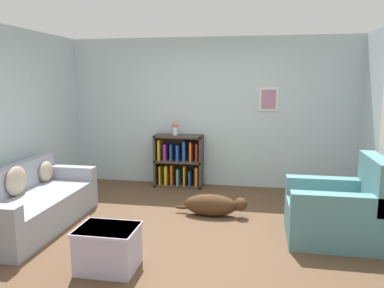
# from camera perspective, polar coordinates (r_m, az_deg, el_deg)

# --- Properties ---
(ground_plane) EXTENTS (14.00, 14.00, 0.00)m
(ground_plane) POSITION_cam_1_polar(r_m,az_deg,el_deg) (4.78, -0.87, -13.33)
(ground_plane) COLOR brown
(wall_back) EXTENTS (5.60, 0.13, 2.60)m
(wall_back) POSITION_cam_1_polar(r_m,az_deg,el_deg) (6.64, 2.85, 4.80)
(wall_back) COLOR silver
(wall_back) RESTS_ON ground_plane
(couch) EXTENTS (0.85, 1.94, 0.79)m
(couch) POSITION_cam_1_polar(r_m,az_deg,el_deg) (5.28, -23.44, -8.52)
(couch) COLOR #9399A3
(couch) RESTS_ON ground_plane
(bookshelf) EXTENTS (0.84, 0.34, 0.92)m
(bookshelf) POSITION_cam_1_polar(r_m,az_deg,el_deg) (6.64, -2.00, -2.71)
(bookshelf) COLOR #42382D
(bookshelf) RESTS_ON ground_plane
(recliner_chair) EXTENTS (1.05, 0.88, 1.01)m
(recliner_chair) POSITION_cam_1_polar(r_m,az_deg,el_deg) (4.78, 21.53, -9.56)
(recliner_chair) COLOR slate
(recliner_chair) RESTS_ON ground_plane
(coffee_table) EXTENTS (0.59, 0.47, 0.44)m
(coffee_table) POSITION_cam_1_polar(r_m,az_deg,el_deg) (3.95, -12.68, -15.07)
(coffee_table) COLOR #BCB2D1
(coffee_table) RESTS_ON ground_plane
(dog) EXTENTS (1.02, 0.27, 0.30)m
(dog) POSITION_cam_1_polar(r_m,az_deg,el_deg) (5.28, 3.22, -9.26)
(dog) COLOR #472D19
(dog) RESTS_ON ground_plane
(vase) EXTENTS (0.11, 0.11, 0.24)m
(vase) POSITION_cam_1_polar(r_m,az_deg,el_deg) (6.53, -2.58, 2.54)
(vase) COLOR silver
(vase) RESTS_ON bookshelf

